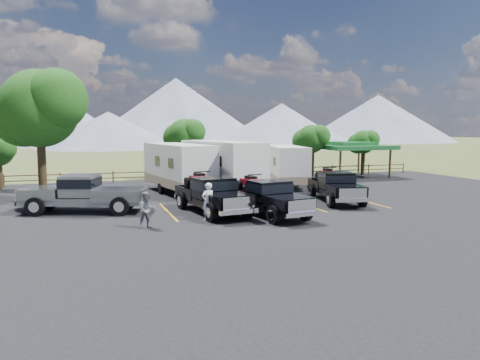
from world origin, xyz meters
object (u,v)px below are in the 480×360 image
object	(u,v)px
trailer_left	(179,168)
person_b	(147,210)
rig_right	(335,186)
trailer_right	(285,165)
tree_big_nw	(39,109)
rig_left	(212,194)
trailer_center	(222,166)
pavilion	(351,146)
person_a	(208,202)
rig_center	(267,196)
pickup_silver	(84,193)

from	to	relation	value
trailer_left	person_b	bearing A→B (deg)	-117.75
rig_right	person_b	xyz separation A→B (m)	(-11.77, -4.06, -0.15)
trailer_right	person_b	distance (m)	16.79
tree_big_nw	trailer_right	world-z (taller)	tree_big_nw
rig_right	trailer_left	xyz separation A→B (m)	(-8.31, 6.51, 0.79)
rig_right	person_b	bearing A→B (deg)	-149.49
rig_right	trailer_left	bearing A→B (deg)	153.40
tree_big_nw	rig_left	size ratio (longest dim) A/B	1.20
rig_right	trailer_center	xyz separation A→B (m)	(-5.40, 5.96, 0.88)
pavilion	person_a	bearing A→B (deg)	-137.86
pavilion	rig_right	bearing A→B (deg)	-124.78
rig_left	rig_center	xyz separation A→B (m)	(2.51, -1.51, -0.05)
rig_center	trailer_right	size ratio (longest dim) A/B	0.71
trailer_right	person_b	world-z (taller)	trailer_right
rig_center	person_b	world-z (taller)	rig_center
rig_center	trailer_left	world-z (taller)	trailer_left
trailer_left	pavilion	bearing A→B (deg)	10.17
rig_center	person_b	distance (m)	6.33
rig_left	person_b	distance (m)	4.60
trailer_left	tree_big_nw	bearing A→B (deg)	-177.41
rig_right	trailer_right	xyz separation A→B (m)	(0.09, 7.79, 0.64)
trailer_left	rig_right	bearing A→B (deg)	-47.67
trailer_left	trailer_right	bearing A→B (deg)	-0.90
rig_left	trailer_left	bearing A→B (deg)	82.88
pavilion	person_b	world-z (taller)	pavilion
rig_center	trailer_center	world-z (taller)	trailer_center
rig_right	trailer_left	distance (m)	10.58
rig_left	trailer_left	size ratio (longest dim) A/B	0.67
trailer_left	trailer_center	bearing A→B (deg)	-20.24
rig_center	pickup_silver	size ratio (longest dim) A/B	0.90
person_b	pavilion	bearing A→B (deg)	30.98
trailer_center	tree_big_nw	bearing A→B (deg)	175.62
tree_big_nw	person_a	size ratio (longest dim) A/B	4.27
tree_big_nw	rig_center	distance (m)	14.24
trailer_left	person_b	size ratio (longest dim) A/B	5.91
trailer_left	person_a	xyz separation A→B (m)	(-0.45, -9.73, -0.84)
trailer_right	pickup_silver	bearing A→B (deg)	-143.26
trailer_center	person_b	xyz separation A→B (m)	(-6.37, -10.02, -1.03)
rig_center	pickup_silver	distance (m)	9.64
pavilion	pickup_silver	world-z (taller)	pavilion
person_a	trailer_center	bearing A→B (deg)	-124.58
trailer_left	person_b	xyz separation A→B (m)	(-3.46, -10.57, -0.94)
pickup_silver	person_b	size ratio (longest dim) A/B	4.23
trailer_left	pickup_silver	distance (m)	8.30
rig_left	rig_center	bearing A→B (deg)	-39.81
tree_big_nw	pickup_silver	distance (m)	6.31
pickup_silver	trailer_left	bearing A→B (deg)	149.17
trailer_center	pickup_silver	xyz separation A→B (m)	(-9.03, -5.01, -0.82)
trailer_right	pavilion	bearing A→B (deg)	40.72
trailer_right	person_a	world-z (taller)	trailer_right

